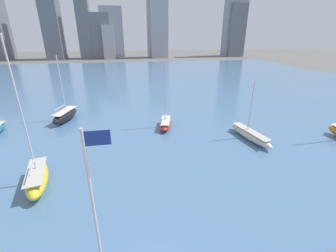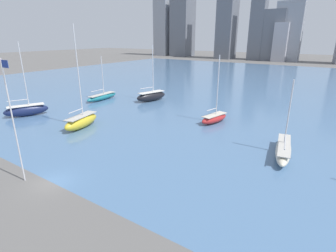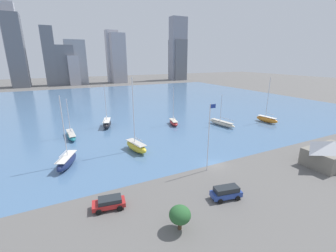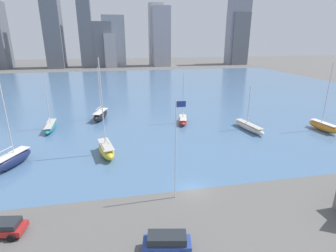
{
  "view_description": "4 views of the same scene",
  "coord_description": "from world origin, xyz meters",
  "px_view_note": "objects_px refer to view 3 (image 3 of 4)",
  "views": [
    {
      "loc": [
        -0.82,
        -10.5,
        16.42
      ],
      "look_at": [
        4.56,
        18.97,
        4.17
      ],
      "focal_mm": 24.0,
      "sensor_mm": 36.0,
      "label": 1
    },
    {
      "loc": [
        23.63,
        -13.39,
        14.65
      ],
      "look_at": [
        2.67,
        18.12,
        1.68
      ],
      "focal_mm": 28.0,
      "sensor_mm": 36.0,
      "label": 2
    },
    {
      "loc": [
        -26.5,
        -32.22,
        20.23
      ],
      "look_at": [
        -5.04,
        10.67,
        5.81
      ],
      "focal_mm": 24.0,
      "sensor_mm": 36.0,
      "label": 3
    },
    {
      "loc": [
        -9.4,
        -29.55,
        19.4
      ],
      "look_at": [
        -1.58,
        9.63,
        5.98
      ],
      "focal_mm": 28.0,
      "sensor_mm": 36.0,
      "label": 4
    }
  ],
  "objects_px": {
    "sailboat_cream": "(222,123)",
    "boat_shed": "(331,153)",
    "parked_suv_blue": "(226,192)",
    "sailboat_navy": "(67,161)",
    "parked_wagon_red": "(109,203)",
    "sailboat_teal": "(71,135)",
    "sailboat_yellow": "(136,146)",
    "sailboat_orange": "(267,119)",
    "flag_pole": "(209,136)",
    "sailboat_red": "(174,122)",
    "sailboat_black": "(107,123)"
  },
  "relations": [
    {
      "from": "sailboat_navy",
      "to": "parked_wagon_red",
      "type": "relative_size",
      "value": 2.89
    },
    {
      "from": "flag_pole",
      "to": "sailboat_teal",
      "type": "distance_m",
      "value": 38.29
    },
    {
      "from": "sailboat_navy",
      "to": "parked_wagon_red",
      "type": "bearing_deg",
      "value": -50.12
    },
    {
      "from": "sailboat_yellow",
      "to": "sailboat_cream",
      "type": "xyz_separation_m",
      "value": [
        30.63,
        7.3,
        -0.35
      ]
    },
    {
      "from": "sailboat_red",
      "to": "sailboat_orange",
      "type": "distance_m",
      "value": 31.03
    },
    {
      "from": "flag_pole",
      "to": "sailboat_orange",
      "type": "distance_m",
      "value": 42.27
    },
    {
      "from": "sailboat_cream",
      "to": "sailboat_teal",
      "type": "bearing_deg",
      "value": 158.7
    },
    {
      "from": "flag_pole",
      "to": "parked_wagon_red",
      "type": "relative_size",
      "value": 2.67
    },
    {
      "from": "sailboat_yellow",
      "to": "sailboat_orange",
      "type": "xyz_separation_m",
      "value": [
        46.49,
        3.78,
        -0.1
      ]
    },
    {
      "from": "sailboat_red",
      "to": "parked_suv_blue",
      "type": "bearing_deg",
      "value": -93.21
    },
    {
      "from": "sailboat_teal",
      "to": "sailboat_navy",
      "type": "bearing_deg",
      "value": -99.3
    },
    {
      "from": "sailboat_black",
      "to": "parked_suv_blue",
      "type": "distance_m",
      "value": 46.09
    },
    {
      "from": "sailboat_yellow",
      "to": "sailboat_red",
      "type": "xyz_separation_m",
      "value": [
        17.53,
        14.93,
        -0.31
      ]
    },
    {
      "from": "parked_wagon_red",
      "to": "sailboat_teal",
      "type": "bearing_deg",
      "value": 13.73
    },
    {
      "from": "sailboat_cream",
      "to": "parked_suv_blue",
      "type": "distance_m",
      "value": 39.19
    },
    {
      "from": "flag_pole",
      "to": "sailboat_cream",
      "type": "height_order",
      "value": "flag_pole"
    },
    {
      "from": "parked_wagon_red",
      "to": "sailboat_black",
      "type": "bearing_deg",
      "value": -2.08
    },
    {
      "from": "flag_pole",
      "to": "sailboat_navy",
      "type": "relative_size",
      "value": 0.92
    },
    {
      "from": "sailboat_cream",
      "to": "boat_shed",
      "type": "bearing_deg",
      "value": -96.33
    },
    {
      "from": "sailboat_navy",
      "to": "parked_wagon_red",
      "type": "distance_m",
      "value": 17.13
    },
    {
      "from": "sailboat_teal",
      "to": "sailboat_cream",
      "type": "xyz_separation_m",
      "value": [
        43.22,
        -9.02,
        0.04
      ]
    },
    {
      "from": "sailboat_black",
      "to": "parked_wagon_red",
      "type": "xyz_separation_m",
      "value": [
        -8.14,
        -39.84,
        -0.29
      ]
    },
    {
      "from": "sailboat_teal",
      "to": "sailboat_cream",
      "type": "distance_m",
      "value": 44.15
    },
    {
      "from": "sailboat_orange",
      "to": "parked_wagon_red",
      "type": "xyz_separation_m",
      "value": [
        -56.54,
        -21.57,
        -0.2
      ]
    },
    {
      "from": "sailboat_yellow",
      "to": "sailboat_orange",
      "type": "relative_size",
      "value": 1.13
    },
    {
      "from": "sailboat_teal",
      "to": "sailboat_yellow",
      "type": "bearing_deg",
      "value": -55.25
    },
    {
      "from": "sailboat_cream",
      "to": "sailboat_black",
      "type": "bearing_deg",
      "value": 146.11
    },
    {
      "from": "sailboat_navy",
      "to": "sailboat_cream",
      "type": "xyz_separation_m",
      "value": [
        45.19,
        8.56,
        -0.32
      ]
    },
    {
      "from": "sailboat_cream",
      "to": "sailboat_black",
      "type": "distance_m",
      "value": 35.73
    },
    {
      "from": "sailboat_red",
      "to": "sailboat_cream",
      "type": "xyz_separation_m",
      "value": [
        13.1,
        -7.63,
        -0.04
      ]
    },
    {
      "from": "boat_shed",
      "to": "parked_suv_blue",
      "type": "height_order",
      "value": "boat_shed"
    },
    {
      "from": "boat_shed",
      "to": "sailboat_black",
      "type": "xyz_separation_m",
      "value": [
        -34.24,
        45.62,
        -1.24
      ]
    },
    {
      "from": "sailboat_yellow",
      "to": "sailboat_red",
      "type": "bearing_deg",
      "value": 28.05
    },
    {
      "from": "boat_shed",
      "to": "sailboat_red",
      "type": "height_order",
      "value": "sailboat_red"
    },
    {
      "from": "sailboat_orange",
      "to": "sailboat_black",
      "type": "bearing_deg",
      "value": 152.31
    },
    {
      "from": "sailboat_navy",
      "to": "sailboat_orange",
      "type": "distance_m",
      "value": 61.26
    },
    {
      "from": "sailboat_yellow",
      "to": "boat_shed",
      "type": "bearing_deg",
      "value": -48.46
    },
    {
      "from": "flag_pole",
      "to": "parked_wagon_red",
      "type": "bearing_deg",
      "value": -170.9
    },
    {
      "from": "sailboat_cream",
      "to": "sailboat_black",
      "type": "xyz_separation_m",
      "value": [
        -32.54,
        14.75,
        0.35
      ]
    },
    {
      "from": "sailboat_yellow",
      "to": "flag_pole",
      "type": "bearing_deg",
      "value": -71.15
    },
    {
      "from": "parked_suv_blue",
      "to": "flag_pole",
      "type": "bearing_deg",
      "value": -6.97
    },
    {
      "from": "sailboat_orange",
      "to": "sailboat_cream",
      "type": "distance_m",
      "value": 16.25
    },
    {
      "from": "sailboat_teal",
      "to": "sailboat_orange",
      "type": "distance_m",
      "value": 60.4
    },
    {
      "from": "sailboat_navy",
      "to": "sailboat_cream",
      "type": "relative_size",
      "value": 1.37
    },
    {
      "from": "parked_suv_blue",
      "to": "boat_shed",
      "type": "bearing_deg",
      "value": -79.56
    },
    {
      "from": "parked_suv_blue",
      "to": "parked_wagon_red",
      "type": "xyz_separation_m",
      "value": [
        -16.22,
        5.53,
        -0.15
      ]
    },
    {
      "from": "sailboat_red",
      "to": "sailboat_cream",
      "type": "relative_size",
      "value": 1.16
    },
    {
      "from": "sailboat_yellow",
      "to": "parked_wagon_red",
      "type": "height_order",
      "value": "sailboat_yellow"
    },
    {
      "from": "sailboat_red",
      "to": "sailboat_navy",
      "type": "distance_m",
      "value": 35.95
    },
    {
      "from": "boat_shed",
      "to": "sailboat_teal",
      "type": "bearing_deg",
      "value": 137.93
    }
  ]
}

